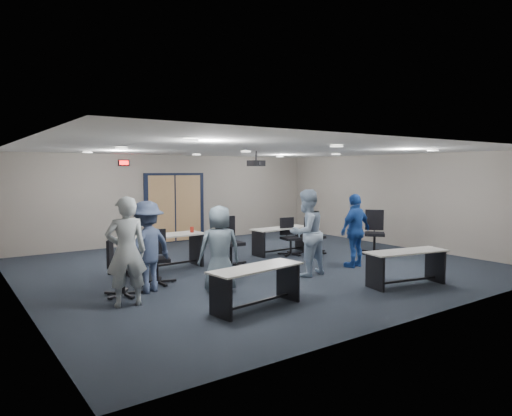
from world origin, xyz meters
TOP-DOWN VIEW (x-y plane):
  - floor at (0.00, 0.00)m, footprint 10.00×10.00m
  - back_wall at (0.00, 4.50)m, footprint 10.00×0.04m
  - front_wall at (0.00, -4.50)m, footprint 10.00×0.04m
  - left_wall at (-5.00, 0.00)m, footprint 0.04×9.00m
  - right_wall at (5.00, 0.00)m, footprint 0.04×9.00m
  - ceiling at (0.00, 0.00)m, footprint 10.00×9.00m
  - double_door at (0.00, 4.46)m, footprint 2.00×0.07m
  - exit_sign at (-1.60, 4.44)m, footprint 0.32×0.07m
  - ceiling_projector at (0.30, 0.50)m, footprint 0.35×0.32m
  - ceiling_can_lights at (0.00, 0.25)m, footprint 6.24×5.74m
  - table_front_left at (-1.92, -2.66)m, footprint 1.73×0.78m
  - table_front_right at (1.30, -3.13)m, footprint 1.75×0.88m
  - table_back_left at (-1.99, 0.90)m, footprint 1.96×0.72m
  - table_back_right at (1.44, 0.96)m, footprint 1.74×0.63m
  - chair_back_a at (-2.60, -0.24)m, footprint 0.80×0.80m
  - chair_back_b at (-0.50, 0.38)m, footprint 0.75×0.75m
  - chair_back_c at (1.49, 0.61)m, footprint 0.70×0.70m
  - chair_back_d at (2.20, 0.44)m, footprint 0.61×0.61m
  - chair_loose_left at (-3.44, -0.70)m, footprint 0.87×0.87m
  - chair_loose_right at (3.45, -0.53)m, footprint 1.04×1.04m
  - person_gray at (-3.59, -1.33)m, footprint 0.73×0.55m
  - person_plaid at (-1.90, -1.46)m, footprint 0.88×0.69m
  - person_lightblue at (0.28, -1.37)m, footprint 0.96×0.78m
  - person_navy at (1.78, -1.37)m, footprint 1.03×0.53m
  - person_back at (-2.99, -0.70)m, footprint 1.23×0.95m

SIDE VIEW (x-z plane):
  - floor at x=0.00m, z-range 0.00..0.00m
  - table_front_left at x=-1.92m, z-range 0.12..0.80m
  - table_front_right at x=1.30m, z-range 0.12..0.80m
  - table_back_right at x=1.44m, z-range 0.13..0.83m
  - chair_back_d at x=2.20m, z-range 0.00..0.97m
  - chair_back_c at x=1.49m, z-range 0.00..0.98m
  - chair_loose_left at x=-3.44m, z-range 0.00..1.02m
  - chair_back_a at x=-2.60m, z-range 0.00..1.06m
  - table_back_left at x=-1.99m, z-range 0.01..1.08m
  - chair_back_b at x=-0.50m, z-range 0.00..1.15m
  - chair_loose_right at x=3.45m, z-range 0.00..1.17m
  - person_plaid at x=-1.90m, z-range 0.00..1.60m
  - person_back at x=-2.99m, z-range 0.00..1.68m
  - person_navy at x=1.78m, z-range 0.00..1.69m
  - person_gray at x=-3.59m, z-range 0.00..1.81m
  - person_lightblue at x=0.28m, z-range 0.00..1.83m
  - double_door at x=0.00m, z-range -0.05..2.15m
  - back_wall at x=0.00m, z-range 0.00..2.70m
  - front_wall at x=0.00m, z-range 0.00..2.70m
  - left_wall at x=-5.00m, z-range 0.00..2.70m
  - right_wall at x=5.00m, z-range 0.00..2.70m
  - ceiling_projector at x=0.30m, z-range 2.22..2.59m
  - exit_sign at x=-1.60m, z-range 2.36..2.54m
  - ceiling_can_lights at x=0.00m, z-range 2.66..2.68m
  - ceiling at x=0.00m, z-range 2.68..2.72m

